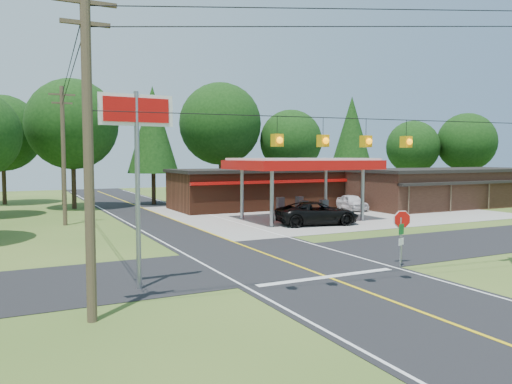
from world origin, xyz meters
name	(u,v)px	position (x,y,z in m)	size (l,w,h in m)	color
ground	(284,261)	(0.00, 0.00, 0.00)	(120.00, 120.00, 0.00)	#3A5A1F
main_highway	(284,261)	(0.00, 0.00, 0.01)	(8.00, 120.00, 0.02)	black
cross_road	(284,261)	(0.00, 0.00, 0.01)	(70.00, 7.00, 0.02)	black
lane_center_yellow	(284,261)	(0.00, 0.00, 0.03)	(0.15, 110.00, 0.00)	yellow
gas_canopy	(302,166)	(9.00, 13.00, 4.27)	(10.60, 7.40, 4.88)	gray
convenience_store	(256,188)	(10.00, 22.98, 1.92)	(16.40, 7.55, 3.80)	#4C2515
strip_building	(447,187)	(28.00, 15.98, 1.91)	(20.40, 8.75, 3.80)	#321C14
utility_pole_near_left	(88,148)	(-9.50, -5.00, 5.20)	(1.80, 0.30, 10.00)	#473828
utility_pole_far_left	(63,154)	(-8.00, 18.00, 5.20)	(1.80, 0.30, 10.00)	#473828
utility_pole_north	(62,159)	(-6.50, 35.00, 4.75)	(0.30, 0.30, 9.50)	#473828
overhead_beacons	(345,121)	(-1.00, -6.00, 6.21)	(17.04, 2.04, 1.03)	black
treeline_backdrop	(160,129)	(0.82, 24.01, 7.49)	(70.27, 51.59, 13.30)	#332316
suv_car	(317,213)	(8.50, 10.00, 0.84)	(6.06, 6.06, 1.68)	black
sedan_car	(352,203)	(17.00, 17.00, 0.72)	(4.25, 4.25, 1.45)	white
big_stop_sign	(137,142)	(-7.37, -2.01, 5.50)	(2.72, 0.19, 7.33)	gray
octagonal_stop_sign	(402,224)	(4.50, -3.01, 1.88)	(0.85, 0.29, 2.52)	gray
route_sign_post	(401,238)	(3.98, -3.52, 1.34)	(0.44, 0.21, 2.25)	gray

